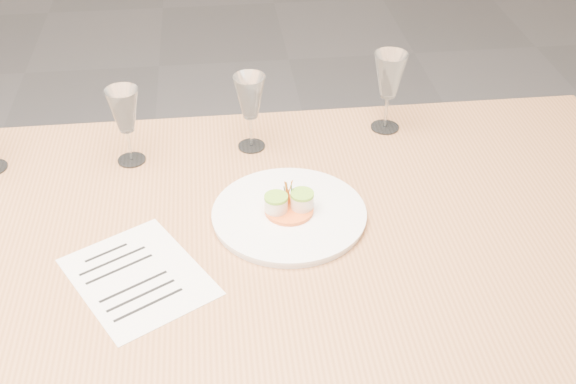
{
  "coord_description": "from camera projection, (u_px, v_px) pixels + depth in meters",
  "views": [
    {
      "loc": [
        0.27,
        -1.06,
        1.65
      ],
      "look_at": [
        0.41,
        0.09,
        0.8
      ],
      "focal_mm": 45.0,
      "sensor_mm": 36.0,
      "label": 1
    }
  ],
  "objects": [
    {
      "name": "wine_glass_1",
      "position": [
        124.0,
        112.0,
        1.55
      ],
      "size": [
        0.07,
        0.07,
        0.18
      ],
      "color": "white",
      "rests_on": "dining_table"
    },
    {
      "name": "wine_glass_2",
      "position": [
        250.0,
        99.0,
        1.6
      ],
      "size": [
        0.07,
        0.07,
        0.18
      ],
      "color": "white",
      "rests_on": "dining_table"
    },
    {
      "name": "wine_glass_3",
      "position": [
        389.0,
        77.0,
        1.66
      ],
      "size": [
        0.08,
        0.08,
        0.19
      ],
      "color": "white",
      "rests_on": "dining_table"
    },
    {
      "name": "dining_table",
      "position": [
        87.0,
        283.0,
        1.4
      ],
      "size": [
        2.4,
        1.0,
        0.75
      ],
      "color": "#B37C4E",
      "rests_on": "ground"
    },
    {
      "name": "recipe_sheet",
      "position": [
        138.0,
        277.0,
        1.32
      ],
      "size": [
        0.32,
        0.34,
        0.0
      ],
      "rotation": [
        0.0,
        0.0,
        0.52
      ],
      "color": "white",
      "rests_on": "dining_table"
    },
    {
      "name": "dinner_plate",
      "position": [
        289.0,
        213.0,
        1.45
      ],
      "size": [
        0.31,
        0.31,
        0.08
      ],
      "rotation": [
        0.0,
        0.0,
        0.21
      ],
      "color": "white",
      "rests_on": "dining_table"
    }
  ]
}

